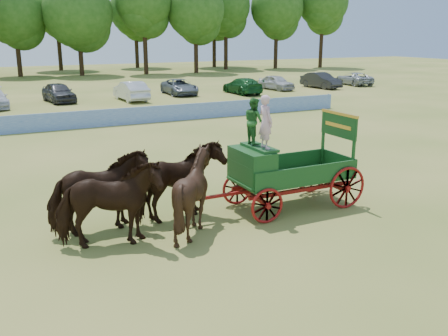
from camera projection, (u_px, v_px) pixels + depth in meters
ground at (379, 200)px, 17.02m from camera, size 160.00×160.00×0.00m
horse_lead_left at (109, 205)px, 13.03m from camera, size 2.99×1.80×2.36m
horse_lead_right at (99, 193)px, 13.98m from camera, size 2.88×1.49×2.36m
horse_wheel_left at (193, 192)px, 14.06m from camera, size 2.37×2.17×2.36m
horse_wheel_right at (179, 182)px, 15.02m from camera, size 2.98×1.78×2.36m
farm_dray at (273, 161)px, 15.72m from camera, size 6.00×2.00×3.76m
sponsor_banner at (168, 113)px, 32.01m from camera, size 26.00×0.08×1.05m
parked_cars at (126, 91)px, 42.46m from camera, size 53.69×7.76×1.61m
treeline at (27, 3)px, 64.62m from camera, size 91.53×22.04×15.54m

